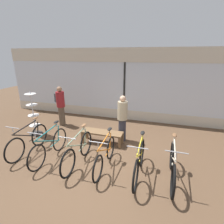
{
  "coord_description": "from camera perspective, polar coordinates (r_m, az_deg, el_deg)",
  "views": [
    {
      "loc": [
        1.73,
        -4.0,
        2.94
      ],
      "look_at": [
        0.0,
        1.7,
        0.95
      ],
      "focal_mm": 28.0,
      "sensor_mm": 36.0,
      "label": 1
    }
  ],
  "objects": [
    {
      "name": "ground_plane",
      "position": [
        5.26,
        -5.59,
        -15.61
      ],
      "size": [
        24.0,
        24.0,
        0.0
      ],
      "primitive_type": "plane",
      "color": "brown"
    },
    {
      "name": "shop_back_wall",
      "position": [
        7.93,
        4.1,
        8.97
      ],
      "size": [
        12.0,
        0.08,
        3.2
      ],
      "color": "beige",
      "rests_on": "ground_plane"
    },
    {
      "name": "bicycle_far_left",
      "position": [
        6.0,
        -25.61,
        -8.47
      ],
      "size": [
        0.46,
        1.77,
        1.05
      ],
      "color": "black",
      "rests_on": "ground_plane"
    },
    {
      "name": "bicycle_left",
      "position": [
        5.45,
        -19.71,
        -10.45
      ],
      "size": [
        0.46,
        1.79,
        1.04
      ],
      "color": "black",
      "rests_on": "ground_plane"
    },
    {
      "name": "bicycle_center_left",
      "position": [
        4.99,
        -11.02,
        -12.42
      ],
      "size": [
        0.46,
        1.79,
        1.05
      ],
      "color": "black",
      "rests_on": "ground_plane"
    },
    {
      "name": "bicycle_center_right",
      "position": [
        4.77,
        -2.28,
        -13.97
      ],
      "size": [
        0.46,
        1.69,
        1.02
      ],
      "color": "black",
      "rests_on": "ground_plane"
    },
    {
      "name": "bicycle_right",
      "position": [
        4.54,
        8.86,
        -15.66
      ],
      "size": [
        0.46,
        1.75,
        1.06
      ],
      "color": "black",
      "rests_on": "ground_plane"
    },
    {
      "name": "bicycle_far_right",
      "position": [
        4.61,
        19.16,
        -16.14
      ],
      "size": [
        0.46,
        1.79,
        1.05
      ],
      "color": "black",
      "rests_on": "ground_plane"
    },
    {
      "name": "accessory_rack",
      "position": [
        7.19,
        -24.21,
        -1.49
      ],
      "size": [
        0.48,
        0.48,
        1.67
      ],
      "color": "#333333",
      "rests_on": "ground_plane"
    },
    {
      "name": "display_bench",
      "position": [
        6.01,
        -3.19,
        -7.08
      ],
      "size": [
        1.4,
        0.44,
        0.42
      ],
      "color": "brown",
      "rests_on": "ground_plane"
    },
    {
      "name": "customer_near_rack",
      "position": [
        7.67,
        -16.44,
        2.3
      ],
      "size": [
        0.56,
        0.49,
        1.67
      ],
      "color": "brown",
      "rests_on": "ground_plane"
    },
    {
      "name": "customer_by_window",
      "position": [
        6.01,
        3.41,
        -1.88
      ],
      "size": [
        0.4,
        0.4,
        1.63
      ],
      "color": "#2D2D38",
      "rests_on": "ground_plane"
    }
  ]
}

